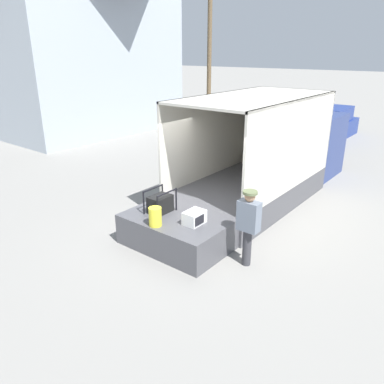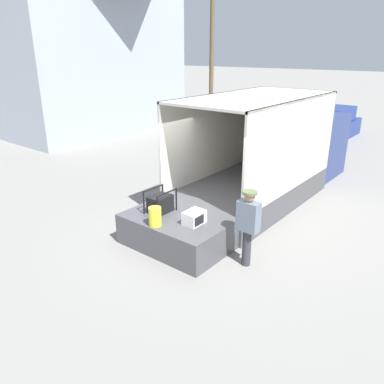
{
  "view_description": "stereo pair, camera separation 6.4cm",
  "coord_description": "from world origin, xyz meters",
  "px_view_note": "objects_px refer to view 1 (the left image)",
  "views": [
    {
      "loc": [
        -6.42,
        -4.92,
        4.14
      ],
      "look_at": [
        -0.46,
        -0.2,
        1.25
      ],
      "focal_mm": 35.0,
      "sensor_mm": 36.0,
      "label": 1
    },
    {
      "loc": [
        -6.38,
        -4.97,
        4.14
      ],
      "look_at": [
        -0.46,
        -0.2,
        1.25
      ],
      "focal_mm": 35.0,
      "sensor_mm": 36.0,
      "label": 2
    }
  ],
  "objects_px": {
    "pickup_truck_blue": "(322,127)",
    "utility_pole": "(210,39)",
    "orange_bucket": "(155,217)",
    "box_truck": "(280,159)",
    "microwave": "(194,218)",
    "portable_generator": "(161,203)",
    "worker_person": "(248,221)"
  },
  "relations": [
    {
      "from": "box_truck",
      "to": "utility_pole",
      "type": "relative_size",
      "value": 0.78
    },
    {
      "from": "box_truck",
      "to": "orange_bucket",
      "type": "height_order",
      "value": "box_truck"
    },
    {
      "from": "box_truck",
      "to": "pickup_truck_blue",
      "type": "bearing_deg",
      "value": 10.68
    },
    {
      "from": "microwave",
      "to": "utility_pole",
      "type": "relative_size",
      "value": 0.05
    },
    {
      "from": "orange_bucket",
      "to": "box_truck",
      "type": "bearing_deg",
      "value": -0.72
    },
    {
      "from": "pickup_truck_blue",
      "to": "utility_pole",
      "type": "height_order",
      "value": "utility_pole"
    },
    {
      "from": "box_truck",
      "to": "orange_bucket",
      "type": "relative_size",
      "value": 17.79
    },
    {
      "from": "microwave",
      "to": "portable_generator",
      "type": "height_order",
      "value": "portable_generator"
    },
    {
      "from": "microwave",
      "to": "box_truck",
      "type": "bearing_deg",
      "value": 5.83
    },
    {
      "from": "orange_bucket",
      "to": "worker_person",
      "type": "xyz_separation_m",
      "value": [
        0.86,
        -1.71,
        0.08
      ]
    },
    {
      "from": "box_truck",
      "to": "portable_generator",
      "type": "bearing_deg",
      "value": 174.7
    },
    {
      "from": "portable_generator",
      "to": "utility_pole",
      "type": "height_order",
      "value": "utility_pole"
    },
    {
      "from": "portable_generator",
      "to": "microwave",
      "type": "bearing_deg",
      "value": -91.12
    },
    {
      "from": "utility_pole",
      "to": "pickup_truck_blue",
      "type": "bearing_deg",
      "value": -104.25
    },
    {
      "from": "microwave",
      "to": "orange_bucket",
      "type": "distance_m",
      "value": 0.82
    },
    {
      "from": "orange_bucket",
      "to": "portable_generator",
      "type": "bearing_deg",
      "value": 33.51
    },
    {
      "from": "box_truck",
      "to": "worker_person",
      "type": "relative_size",
      "value": 4.44
    },
    {
      "from": "orange_bucket",
      "to": "pickup_truck_blue",
      "type": "bearing_deg",
      "value": 5.9
    },
    {
      "from": "microwave",
      "to": "orange_bucket",
      "type": "bearing_deg",
      "value": 134.65
    },
    {
      "from": "box_truck",
      "to": "microwave",
      "type": "distance_m",
      "value": 5.06
    },
    {
      "from": "orange_bucket",
      "to": "utility_pole",
      "type": "height_order",
      "value": "utility_pole"
    },
    {
      "from": "pickup_truck_blue",
      "to": "utility_pole",
      "type": "bearing_deg",
      "value": 75.75
    },
    {
      "from": "portable_generator",
      "to": "pickup_truck_blue",
      "type": "relative_size",
      "value": 0.12
    },
    {
      "from": "box_truck",
      "to": "orange_bucket",
      "type": "xyz_separation_m",
      "value": [
        -5.61,
        0.07,
        -0.01
      ]
    },
    {
      "from": "orange_bucket",
      "to": "worker_person",
      "type": "bearing_deg",
      "value": -63.22
    },
    {
      "from": "orange_bucket",
      "to": "utility_pole",
      "type": "relative_size",
      "value": 0.04
    },
    {
      "from": "microwave",
      "to": "portable_generator",
      "type": "relative_size",
      "value": 0.71
    },
    {
      "from": "pickup_truck_blue",
      "to": "microwave",
      "type": "bearing_deg",
      "value": -171.23
    },
    {
      "from": "microwave",
      "to": "portable_generator",
      "type": "xyz_separation_m",
      "value": [
        0.02,
        0.98,
        0.06
      ]
    },
    {
      "from": "worker_person",
      "to": "orange_bucket",
      "type": "bearing_deg",
      "value": 116.78
    },
    {
      "from": "box_truck",
      "to": "portable_generator",
      "type": "xyz_separation_m",
      "value": [
        -5.02,
        0.47,
        -0.0
      ]
    },
    {
      "from": "worker_person",
      "to": "pickup_truck_blue",
      "type": "bearing_deg",
      "value": 13.98
    }
  ]
}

